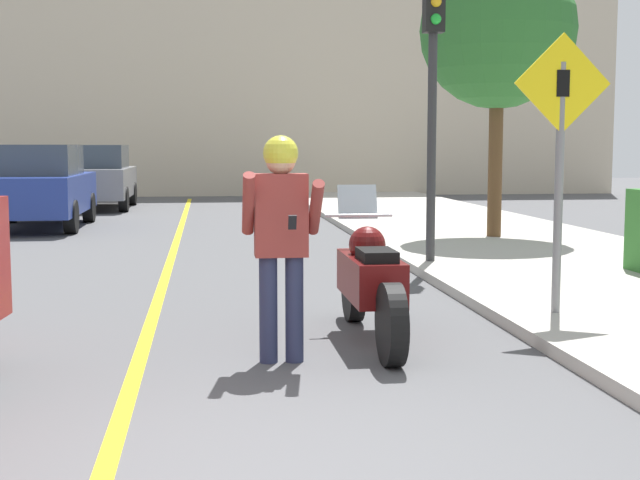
{
  "coord_description": "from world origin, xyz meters",
  "views": [
    {
      "loc": [
        -0.06,
        -4.21,
        1.66
      ],
      "look_at": [
        0.9,
        3.34,
        0.85
      ],
      "focal_mm": 50.0,
      "sensor_mm": 36.0,
      "label": 1
    }
  ],
  "objects_px": {
    "person_biker": "(281,224)",
    "street_tree": "(498,31)",
    "crossing_sign": "(560,146)",
    "parked_car_blue": "(37,186)",
    "parked_car_grey": "(96,176)",
    "traffic_light": "(433,63)",
    "motorcycle": "(370,282)"
  },
  "relations": [
    {
      "from": "parked_car_blue",
      "to": "crossing_sign",
      "type": "bearing_deg",
      "value": -58.25
    },
    {
      "from": "person_biker",
      "to": "parked_car_grey",
      "type": "xyz_separation_m",
      "value": [
        -3.47,
        17.39,
        -0.21
      ]
    },
    {
      "from": "crossing_sign",
      "to": "person_biker",
      "type": "bearing_deg",
      "value": -156.85
    },
    {
      "from": "street_tree",
      "to": "parked_car_grey",
      "type": "xyz_separation_m",
      "value": [
        -7.79,
        9.39,
        -2.71
      ]
    },
    {
      "from": "parked_car_blue",
      "to": "parked_car_grey",
      "type": "bearing_deg",
      "value": 85.17
    },
    {
      "from": "crossing_sign",
      "to": "traffic_light",
      "type": "bearing_deg",
      "value": 93.55
    },
    {
      "from": "motorcycle",
      "to": "street_tree",
      "type": "xyz_separation_m",
      "value": [
        3.51,
        7.34,
        3.06
      ]
    },
    {
      "from": "crossing_sign",
      "to": "traffic_light",
      "type": "distance_m",
      "value": 3.93
    },
    {
      "from": "parked_car_blue",
      "to": "traffic_light",
      "type": "bearing_deg",
      "value": -47.26
    },
    {
      "from": "crossing_sign",
      "to": "street_tree",
      "type": "distance_m",
      "value": 7.32
    },
    {
      "from": "street_tree",
      "to": "parked_car_blue",
      "type": "xyz_separation_m",
      "value": [
        -8.26,
        3.79,
        -2.71
      ]
    },
    {
      "from": "crossing_sign",
      "to": "parked_car_blue",
      "type": "bearing_deg",
      "value": 121.75
    },
    {
      "from": "street_tree",
      "to": "parked_car_blue",
      "type": "relative_size",
      "value": 1.14
    },
    {
      "from": "street_tree",
      "to": "motorcycle",
      "type": "bearing_deg",
      "value": -115.58
    },
    {
      "from": "person_biker",
      "to": "street_tree",
      "type": "distance_m",
      "value": 9.44
    },
    {
      "from": "crossing_sign",
      "to": "parked_car_grey",
      "type": "height_order",
      "value": "crossing_sign"
    },
    {
      "from": "person_biker",
      "to": "parked_car_grey",
      "type": "relative_size",
      "value": 0.41
    },
    {
      "from": "traffic_light",
      "to": "street_tree",
      "type": "relative_size",
      "value": 0.79
    },
    {
      "from": "person_biker",
      "to": "parked_car_grey",
      "type": "distance_m",
      "value": 17.74
    },
    {
      "from": "motorcycle",
      "to": "person_biker",
      "type": "xyz_separation_m",
      "value": [
        -0.81,
        -0.67,
        0.56
      ]
    },
    {
      "from": "crossing_sign",
      "to": "parked_car_blue",
      "type": "height_order",
      "value": "crossing_sign"
    },
    {
      "from": "crossing_sign",
      "to": "street_tree",
      "type": "xyz_separation_m",
      "value": [
        1.67,
        6.87,
        1.91
      ]
    },
    {
      "from": "crossing_sign",
      "to": "traffic_light",
      "type": "height_order",
      "value": "traffic_light"
    },
    {
      "from": "parked_car_grey",
      "to": "crossing_sign",
      "type": "bearing_deg",
      "value": -69.36
    },
    {
      "from": "traffic_light",
      "to": "parked_car_grey",
      "type": "height_order",
      "value": "traffic_light"
    },
    {
      "from": "street_tree",
      "to": "person_biker",
      "type": "bearing_deg",
      "value": -118.38
    },
    {
      "from": "crossing_sign",
      "to": "parked_car_grey",
      "type": "relative_size",
      "value": 0.61
    },
    {
      "from": "traffic_light",
      "to": "parked_car_grey",
      "type": "distance_m",
      "value": 13.93
    },
    {
      "from": "crossing_sign",
      "to": "street_tree",
      "type": "height_order",
      "value": "street_tree"
    },
    {
      "from": "parked_car_blue",
      "to": "parked_car_grey",
      "type": "relative_size",
      "value": 1.0
    },
    {
      "from": "motorcycle",
      "to": "parked_car_blue",
      "type": "xyz_separation_m",
      "value": [
        -4.75,
        11.13,
        0.35
      ]
    },
    {
      "from": "traffic_light",
      "to": "parked_car_blue",
      "type": "distance_m",
      "value": 9.56
    }
  ]
}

